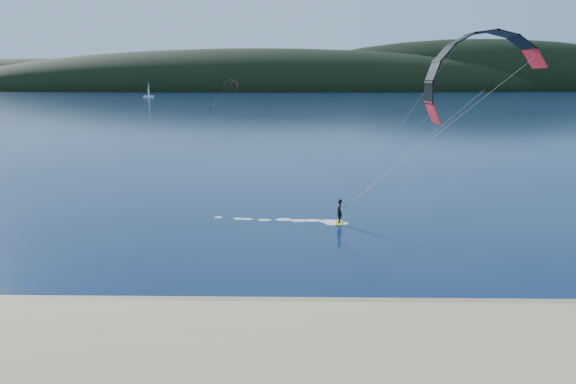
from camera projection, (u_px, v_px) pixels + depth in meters
The scene contains 6 objects.
ground at pixel (183, 351), 23.27m from camera, with size 1800.00×1800.00×0.00m, color #08183E.
wet_sand at pixel (201, 307), 27.67m from camera, with size 220.00×2.50×0.10m.
headland at pixel (294, 90), 753.10m from camera, with size 1200.00×310.00×140.00m.
kitesurfer_near at pixel (477, 95), 35.87m from camera, with size 23.94×9.46×15.52m.
kitesurfer_far at pixel (230, 88), 213.41m from camera, with size 12.52×5.69×12.92m.
sailboat at pixel (149, 96), 409.17m from camera, with size 7.72×5.09×11.23m.
Camera 1 is at (4.92, -21.32, 11.46)m, focal length 33.42 mm.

